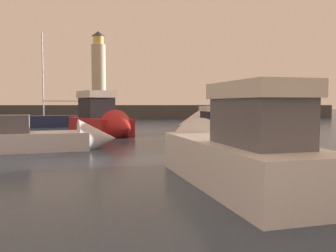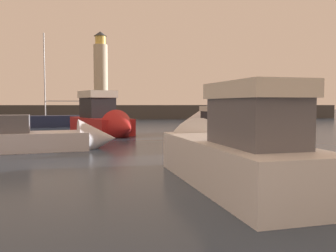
{
  "view_description": "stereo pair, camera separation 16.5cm",
  "coord_description": "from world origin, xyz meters",
  "px_view_note": "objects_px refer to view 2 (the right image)",
  "views": [
    {
      "loc": [
        -0.49,
        -0.95,
        2.33
      ],
      "look_at": [
        1.45,
        18.49,
        1.1
      ],
      "focal_mm": 38.2,
      "sensor_mm": 36.0,
      "label": 1
    },
    {
      "loc": [
        -0.33,
        -0.97,
        2.33
      ],
      "look_at": [
        1.45,
        18.49,
        1.1
      ],
      "focal_mm": 38.2,
      "sensor_mm": 36.0,
      "label": 2
    }
  ],
  "objects_px": {
    "lighthouse": "(101,70)",
    "motorboat_2": "(227,119)",
    "motorboat_3": "(219,131)",
    "sailboat_moored": "(53,121)",
    "motorboat_5": "(105,120)",
    "motorboat_1": "(55,139)",
    "motorboat_4": "(221,150)"
  },
  "relations": [
    {
      "from": "lighthouse",
      "to": "motorboat_4",
      "type": "height_order",
      "value": "lighthouse"
    },
    {
      "from": "motorboat_5",
      "to": "motorboat_4",
      "type": "bearing_deg",
      "value": -73.52
    },
    {
      "from": "lighthouse",
      "to": "sailboat_moored",
      "type": "bearing_deg",
      "value": -98.37
    },
    {
      "from": "lighthouse",
      "to": "sailboat_moored",
      "type": "height_order",
      "value": "lighthouse"
    },
    {
      "from": "motorboat_1",
      "to": "motorboat_3",
      "type": "height_order",
      "value": "motorboat_3"
    },
    {
      "from": "motorboat_2",
      "to": "sailboat_moored",
      "type": "bearing_deg",
      "value": 151.99
    },
    {
      "from": "motorboat_1",
      "to": "motorboat_4",
      "type": "height_order",
      "value": "motorboat_4"
    },
    {
      "from": "motorboat_1",
      "to": "motorboat_3",
      "type": "xyz_separation_m",
      "value": [
        8.97,
        2.31,
        0.17
      ]
    },
    {
      "from": "motorboat_1",
      "to": "motorboat_4",
      "type": "bearing_deg",
      "value": -48.99
    },
    {
      "from": "lighthouse",
      "to": "motorboat_3",
      "type": "bearing_deg",
      "value": -73.99
    },
    {
      "from": "motorboat_3",
      "to": "motorboat_2",
      "type": "bearing_deg",
      "value": 72.09
    },
    {
      "from": "sailboat_moored",
      "to": "motorboat_5",
      "type": "bearing_deg",
      "value": -57.71
    },
    {
      "from": "motorboat_4",
      "to": "motorboat_5",
      "type": "height_order",
      "value": "motorboat_5"
    },
    {
      "from": "motorboat_2",
      "to": "motorboat_5",
      "type": "bearing_deg",
      "value": -173.31
    },
    {
      "from": "lighthouse",
      "to": "motorboat_1",
      "type": "height_order",
      "value": "lighthouse"
    },
    {
      "from": "motorboat_1",
      "to": "motorboat_5",
      "type": "xyz_separation_m",
      "value": [
        1.77,
        8.85,
        0.51
      ]
    },
    {
      "from": "lighthouse",
      "to": "motorboat_4",
      "type": "xyz_separation_m",
      "value": [
        7.95,
        -45.76,
        -6.55
      ]
    },
    {
      "from": "motorboat_2",
      "to": "motorboat_3",
      "type": "xyz_separation_m",
      "value": [
        -2.48,
        -7.68,
        -0.35
      ]
    },
    {
      "from": "lighthouse",
      "to": "motorboat_1",
      "type": "bearing_deg",
      "value": -88.05
    },
    {
      "from": "motorboat_5",
      "to": "sailboat_moored",
      "type": "distance_m",
      "value": 11.21
    },
    {
      "from": "lighthouse",
      "to": "motorboat_2",
      "type": "distance_m",
      "value": 31.54
    },
    {
      "from": "motorboat_1",
      "to": "lighthouse",
      "type": "bearing_deg",
      "value": 91.95
    },
    {
      "from": "lighthouse",
      "to": "motorboat_5",
      "type": "distance_m",
      "value": 30.11
    },
    {
      "from": "motorboat_1",
      "to": "motorboat_2",
      "type": "relative_size",
      "value": 0.75
    },
    {
      "from": "motorboat_2",
      "to": "lighthouse",
      "type": "bearing_deg",
      "value": 114.39
    },
    {
      "from": "motorboat_3",
      "to": "sailboat_moored",
      "type": "relative_size",
      "value": 0.72
    },
    {
      "from": "motorboat_1",
      "to": "motorboat_4",
      "type": "xyz_separation_m",
      "value": [
        6.65,
        -7.65,
        0.37
      ]
    },
    {
      "from": "motorboat_3",
      "to": "sailboat_moored",
      "type": "xyz_separation_m",
      "value": [
        -13.18,
        16.01,
        -0.12
      ]
    },
    {
      "from": "lighthouse",
      "to": "motorboat_5",
      "type": "xyz_separation_m",
      "value": [
        3.07,
        -29.26,
        -6.41
      ]
    },
    {
      "from": "motorboat_4",
      "to": "motorboat_5",
      "type": "xyz_separation_m",
      "value": [
        -4.88,
        16.5,
        0.14
      ]
    },
    {
      "from": "motorboat_1",
      "to": "motorboat_5",
      "type": "height_order",
      "value": "motorboat_5"
    },
    {
      "from": "lighthouse",
      "to": "motorboat_3",
      "type": "height_order",
      "value": "lighthouse"
    }
  ]
}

